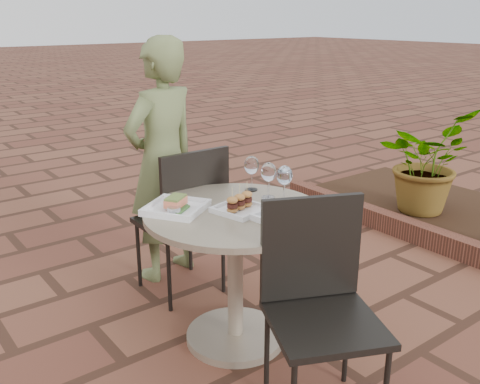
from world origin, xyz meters
TOP-DOWN VIEW (x-y plane):
  - ground at (0.00, 0.00)m, footprint 60.00×60.00m
  - cafe_table at (-0.27, 0.25)m, footprint 0.90×0.90m
  - chair_far at (-0.21, 0.80)m, footprint 0.44×0.44m
  - chair_near at (-0.28, -0.34)m, footprint 0.58×0.58m
  - diner at (-0.16, 1.15)m, footprint 0.63×0.49m
  - plate_salmon at (-0.50, 0.42)m, footprint 0.37×0.37m
  - plate_sliders at (-0.26, 0.22)m, footprint 0.26×0.26m
  - plate_tuna at (-0.15, -0.00)m, footprint 0.28×0.28m
  - wine_glass_right at (0.01, 0.20)m, footprint 0.08×0.08m
  - wine_glass_mid at (-0.00, 0.45)m, footprint 0.08×0.08m
  - wine_glass_far at (-0.01, 0.30)m, footprint 0.08×0.08m
  - steel_ramekin at (-0.55, 0.36)m, footprint 0.07×0.07m
  - cutlery_set at (0.04, 0.12)m, footprint 0.15×0.24m
  - planter_curb at (1.60, 0.30)m, footprint 0.12×3.00m
  - potted_plant_a at (2.09, 0.76)m, footprint 0.89×0.81m

SIDE VIEW (x-z plane):
  - ground at x=0.00m, z-range 0.00..0.00m
  - planter_curb at x=1.60m, z-range 0.00..0.15m
  - cafe_table at x=-0.27m, z-range 0.12..0.85m
  - potted_plant_a at x=2.09m, z-range 0.06..0.92m
  - chair_far at x=-0.21m, z-range 0.08..1.01m
  - chair_near at x=-0.28m, z-range 0.08..1.01m
  - cutlery_set at x=0.04m, z-range 0.73..0.73m
  - plate_tuna at x=-0.15m, z-range 0.73..0.76m
  - plate_salmon at x=-0.50m, z-range 0.71..0.79m
  - steel_ramekin at x=-0.55m, z-range 0.73..0.78m
  - plate_sliders at x=-0.26m, z-range 0.69..0.83m
  - diner at x=-0.16m, z-range 0.00..1.53m
  - wine_glass_far at x=-0.01m, z-range 0.77..0.96m
  - wine_glass_right at x=0.01m, z-range 0.77..0.96m
  - wine_glass_mid at x=0.00m, z-range 0.77..0.96m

